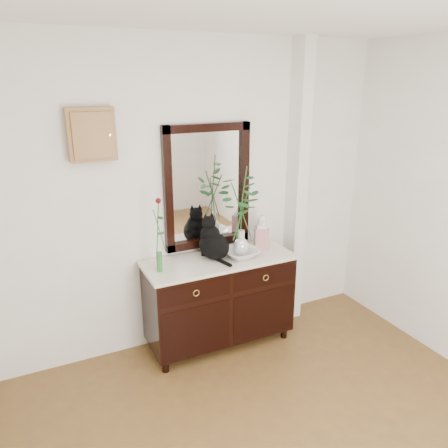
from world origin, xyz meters
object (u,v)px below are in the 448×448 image
sideboard (219,297)px  cat (214,238)px  ginger_jar (261,232)px  lotus_bowl (241,253)px

sideboard → cat: (-0.03, 0.03, 0.56)m
sideboard → ginger_jar: bearing=5.0°
sideboard → cat: size_ratio=3.52×
cat → lotus_bowl: (0.22, -0.08, -0.15)m
sideboard → lotus_bowl: (0.19, -0.05, 0.41)m
sideboard → ginger_jar: size_ratio=3.99×
sideboard → cat: cat is taller
lotus_bowl → ginger_jar: ginger_jar is taller
sideboard → ginger_jar: ginger_jar is taller
cat → ginger_jar: bearing=-14.5°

